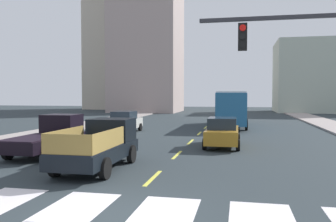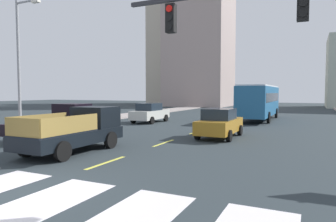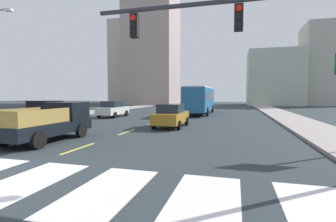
{
  "view_description": "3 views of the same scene",
  "coord_description": "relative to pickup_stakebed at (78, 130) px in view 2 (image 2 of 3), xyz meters",
  "views": [
    {
      "loc": [
        3.07,
        -8.22,
        3.04
      ],
      "look_at": [
        -1.4,
        13.55,
        2.0
      ],
      "focal_mm": 37.23,
      "sensor_mm": 36.0,
      "label": 1
    },
    {
      "loc": [
        7.0,
        -5.41,
        2.66
      ],
      "look_at": [
        -2.95,
        15.81,
        1.24
      ],
      "focal_mm": 32.85,
      "sensor_mm": 36.0,
      "label": 2
    },
    {
      "loc": [
        6.7,
        -5.38,
        2.38
      ],
      "look_at": [
        0.59,
        16.86,
        0.87
      ],
      "focal_mm": 26.39,
      "sensor_mm": 36.0,
      "label": 3
    }
  ],
  "objects": [
    {
      "name": "ground_plane",
      "position": [
        2.61,
        -5.44,
        -0.94
      ],
      "size": [
        160.0,
        160.0,
        0.0
      ],
      "primitive_type": "plane",
      "color": "#2A3337"
    },
    {
      "name": "sidewalk_left",
      "position": [
        -9.26,
        12.56,
        -0.86
      ],
      "size": [
        3.36,
        110.0,
        0.15
      ],
      "primitive_type": "cube",
      "color": "gray",
      "rests_on": "ground"
    },
    {
      "name": "crosswalk_stripe_4",
      "position": [
        3.82,
        -5.44,
        -0.93
      ],
      "size": [
        1.59,
        3.48,
        0.01
      ],
      "primitive_type": "cube",
      "color": "silver",
      "rests_on": "ground"
    },
    {
      "name": "crosswalk_stripe_5",
      "position": [
        6.24,
        -5.44,
        -0.93
      ],
      "size": [
        1.59,
        3.48,
        0.01
      ],
      "primitive_type": "cube",
      "color": "silver",
      "rests_on": "ground"
    },
    {
      "name": "lane_dash_0",
      "position": [
        2.61,
        -1.44,
        -0.93
      ],
      "size": [
        0.16,
        2.4,
        0.01
      ],
      "primitive_type": "cube",
      "color": "#DBD449",
      "rests_on": "ground"
    },
    {
      "name": "lane_dash_1",
      "position": [
        2.61,
        3.56,
        -0.93
      ],
      "size": [
        0.16,
        2.4,
        0.01
      ],
      "primitive_type": "cube",
      "color": "#DBD449",
      "rests_on": "ground"
    },
    {
      "name": "lane_dash_2",
      "position": [
        2.61,
        8.56,
        -0.93
      ],
      "size": [
        0.16,
        2.4,
        0.01
      ],
      "primitive_type": "cube",
      "color": "#DBD449",
      "rests_on": "ground"
    },
    {
      "name": "lane_dash_3",
      "position": [
        2.61,
        13.56,
        -0.93
      ],
      "size": [
        0.16,
        2.4,
        0.01
      ],
      "primitive_type": "cube",
      "color": "#DBD449",
      "rests_on": "ground"
    },
    {
      "name": "lane_dash_4",
      "position": [
        2.61,
        18.56,
        -0.93
      ],
      "size": [
        0.16,
        2.4,
        0.01
      ],
      "primitive_type": "cube",
      "color": "#DBD449",
      "rests_on": "ground"
    },
    {
      "name": "lane_dash_5",
      "position": [
        2.61,
        23.56,
        -0.93
      ],
      "size": [
        0.16,
        2.4,
        0.01
      ],
      "primitive_type": "cube",
      "color": "#DBD449",
      "rests_on": "ground"
    },
    {
      "name": "lane_dash_6",
      "position": [
        2.61,
        28.56,
        -0.93
      ],
      "size": [
        0.16,
        2.4,
        0.01
      ],
      "primitive_type": "cube",
      "color": "#DBD449",
      "rests_on": "ground"
    },
    {
      "name": "lane_dash_7",
      "position": [
        2.61,
        33.56,
        -0.93
      ],
      "size": [
        0.16,
        2.4,
        0.01
      ],
      "primitive_type": "cube",
      "color": "#DBD449",
      "rests_on": "ground"
    },
    {
      "name": "pickup_stakebed",
      "position": [
        0.0,
        0.0,
        0.0
      ],
      "size": [
        2.18,
        5.2,
        1.96
      ],
      "rotation": [
        0.0,
        0.0,
        -0.03
      ],
      "color": "black",
      "rests_on": "ground"
    },
    {
      "name": "pickup_dark",
      "position": [
        -3.93,
        2.74,
        -0.02
      ],
      "size": [
        2.18,
        5.2,
        1.96
      ],
      "rotation": [
        0.0,
        0.0,
        0.04
      ],
      "color": "black",
      "rests_on": "ground"
    },
    {
      "name": "city_bus",
      "position": [
        5.03,
        19.7,
        1.02
      ],
      "size": [
        2.72,
        10.8,
        3.32
      ],
      "rotation": [
        0.0,
        0.0,
        0.0
      ],
      "color": "#215B89",
      "rests_on": "ground"
    },
    {
      "name": "sedan_mid",
      "position": [
        -3.42,
        13.13,
        -0.08
      ],
      "size": [
        2.02,
        4.4,
        1.72
      ],
      "rotation": [
        0.0,
        0.0,
        -0.04
      ],
      "color": "beige",
      "rests_on": "ground"
    },
    {
      "name": "sedan_far",
      "position": [
        4.72,
        6.76,
        -0.08
      ],
      "size": [
        2.02,
        4.4,
        1.72
      ],
      "rotation": [
        0.0,
        0.0,
        0.02
      ],
      "color": "#AA761F",
      "rests_on": "ground"
    },
    {
      "name": "streetlight_left",
      "position": [
        -8.81,
        4.24,
        4.03
      ],
      "size": [
        2.2,
        0.28,
        9.0
      ],
      "color": "gray",
      "rests_on": "ground"
    },
    {
      "name": "block_mid_right",
      "position": [
        -20.42,
        56.56,
        10.93
      ],
      "size": [
        11.43,
        7.14,
        23.73
      ],
      "primitive_type": "cube",
      "color": "beige",
      "rests_on": "ground"
    }
  ]
}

